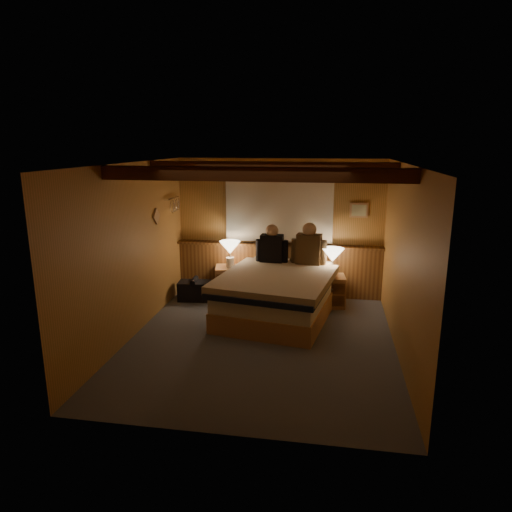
% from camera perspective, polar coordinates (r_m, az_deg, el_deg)
% --- Properties ---
extents(floor, '(4.20, 4.20, 0.00)m').
position_cam_1_polar(floor, '(6.38, 0.59, -10.61)').
color(floor, '#4A4F58').
rests_on(floor, ground).
extents(ceiling, '(4.20, 4.20, 0.00)m').
position_cam_1_polar(ceiling, '(5.81, 0.65, 11.47)').
color(ceiling, '#B98945').
rests_on(ceiling, wall_back).
extents(wall_back, '(3.60, 0.00, 3.60)m').
position_cam_1_polar(wall_back, '(8.02, 2.92, 3.51)').
color(wall_back, '#C08445').
rests_on(wall_back, floor).
extents(wall_left, '(0.00, 4.20, 4.20)m').
position_cam_1_polar(wall_left, '(6.50, -15.27, 0.54)').
color(wall_left, '#C08445').
rests_on(wall_left, floor).
extents(wall_right, '(0.00, 4.20, 4.20)m').
position_cam_1_polar(wall_right, '(5.99, 17.91, -0.77)').
color(wall_right, '#C08445').
rests_on(wall_right, floor).
extents(wall_front, '(3.60, 0.00, 3.60)m').
position_cam_1_polar(wall_front, '(4.01, -4.00, -7.30)').
color(wall_front, '#C08445').
rests_on(wall_front, floor).
extents(wainscot, '(3.60, 0.23, 0.94)m').
position_cam_1_polar(wainscot, '(8.11, 2.80, -1.54)').
color(wainscot, brown).
rests_on(wainscot, wall_back).
extents(curtain_window, '(2.18, 0.09, 1.11)m').
position_cam_1_polar(curtain_window, '(7.90, 2.89, 5.71)').
color(curtain_window, '#4B2312').
rests_on(curtain_window, wall_back).
extents(ceiling_beams, '(3.60, 1.65, 0.16)m').
position_cam_1_polar(ceiling_beams, '(5.96, 0.87, 10.66)').
color(ceiling_beams, '#4B2312').
rests_on(ceiling_beams, ceiling).
extents(coat_rail, '(0.05, 0.55, 0.24)m').
position_cam_1_polar(coat_rail, '(7.82, -10.19, 6.51)').
color(coat_rail, silver).
rests_on(coat_rail, wall_left).
extents(framed_print, '(0.30, 0.04, 0.25)m').
position_cam_1_polar(framed_print, '(7.90, 12.75, 5.60)').
color(framed_print, tan).
rests_on(framed_print, wall_back).
extents(bed, '(1.90, 2.30, 0.71)m').
position_cam_1_polar(bed, '(7.11, 2.71, -4.81)').
color(bed, tan).
rests_on(bed, floor).
extents(nightstand_left, '(0.58, 0.54, 0.55)m').
position_cam_1_polar(nightstand_left, '(8.03, -3.23, -3.27)').
color(nightstand_left, tan).
rests_on(nightstand_left, floor).
extents(nightstand_right, '(0.51, 0.47, 0.52)m').
position_cam_1_polar(nightstand_right, '(7.71, 9.27, -4.33)').
color(nightstand_right, tan).
rests_on(nightstand_right, floor).
extents(lamp_left, '(0.36, 0.36, 0.46)m').
position_cam_1_polar(lamp_left, '(7.84, -3.27, 0.87)').
color(lamp_left, silver).
rests_on(lamp_left, nightstand_left).
extents(lamp_right, '(0.36, 0.36, 0.47)m').
position_cam_1_polar(lamp_right, '(7.55, 9.57, -0.09)').
color(lamp_right, silver).
rests_on(lamp_right, nightstand_right).
extents(person_left, '(0.55, 0.23, 0.66)m').
position_cam_1_polar(person_left, '(7.64, 1.99, 1.19)').
color(person_left, black).
rests_on(person_left, bed).
extents(person_right, '(0.59, 0.28, 0.72)m').
position_cam_1_polar(person_right, '(7.55, 6.64, 1.13)').
color(person_right, '#48331C').
rests_on(person_right, bed).
extents(duffel_bag, '(0.58, 0.38, 0.39)m').
position_cam_1_polar(duffel_bag, '(7.99, -7.68, -4.26)').
color(duffel_bag, black).
rests_on(duffel_bag, floor).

